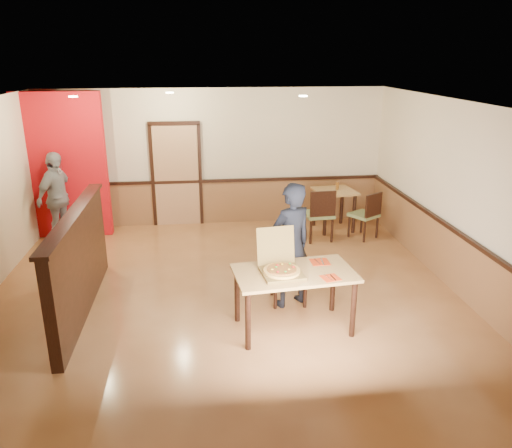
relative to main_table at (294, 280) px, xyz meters
The scene contains 26 objects.
floor 1.49m from the main_table, 128.97° to the left, with size 7.00×7.00×0.00m, color #B97948.
ceiling 2.48m from the main_table, 128.97° to the left, with size 7.00×7.00×0.00m, color black.
wall_back 4.65m from the main_table, 100.36° to the left, with size 7.00×7.00×0.00m, color beige.
wall_right 2.95m from the main_table, 20.91° to the left, with size 7.00×7.00×0.00m, color beige.
wainscot_back 4.57m from the main_table, 100.42° to the left, with size 7.00×0.04×0.90m, color brown.
chair_rail_back 4.55m from the main_table, 100.47° to the left, with size 7.00×0.06×0.06m, color black.
wainscot_right 2.85m from the main_table, 21.13° to the left, with size 0.04×7.00×0.90m, color brown.
chair_rail_right 2.82m from the main_table, 21.28° to the left, with size 0.06×7.00×0.06m, color black.
back_door 4.78m from the main_table, 109.94° to the left, with size 0.90×0.06×2.10m, color tan.
booth_partition 2.94m from the main_table, 163.79° to the left, with size 0.20×3.10×1.44m.
red_accent_panel 5.53m from the main_table, 132.82° to the left, with size 1.60×0.20×2.78m, color red.
spot_a 4.70m from the main_table, 137.93° to the left, with size 0.14×0.14×0.02m, color #F9F0AE.
spot_b 4.40m from the main_table, 114.79° to the left, with size 0.14×0.14×0.02m, color #F9F0AE.
spot_c 3.32m from the main_table, 77.18° to the left, with size 0.14×0.14×0.02m, color #F9F0AE.
main_table is the anchor object (origin of this frame).
diner_chair 0.85m from the main_table, 85.19° to the left, with size 0.53×0.53×1.04m.
side_chair_left 3.35m from the main_table, 70.81° to the left, with size 0.55×0.55×1.03m.
side_chair_right 3.78m from the main_table, 57.41° to the left, with size 0.64×0.64×0.94m.
side_table 4.09m from the main_table, 67.82° to the left, with size 0.87×0.87×0.83m.
diner 0.72m from the main_table, 83.59° to the left, with size 0.66×0.43×1.80m, color black.
passerby 5.32m from the main_table, 136.06° to the left, with size 1.02×0.42×1.74m, color gray.
pizza_box 0.25m from the main_table, behind, with size 0.56×0.64×0.52m.
pizza 0.25m from the main_table, 158.29° to the right, with size 0.46×0.46×0.03m, color #F2BC58.
napkin_near 0.49m from the main_table, 30.22° to the right, with size 0.26×0.26×0.01m.
napkin_far 0.49m from the main_table, 33.85° to the left, with size 0.25×0.25×0.01m.
condiment 4.16m from the main_table, 67.31° to the left, with size 0.06×0.06×0.15m, color brown.
Camera 1 is at (-0.32, -6.71, 3.43)m, focal length 35.00 mm.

